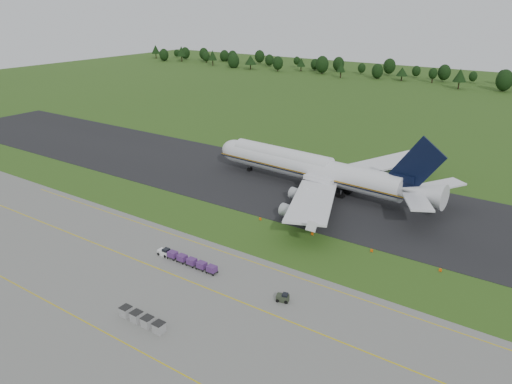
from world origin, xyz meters
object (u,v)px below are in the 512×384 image
Objects in this scene: utility_cart at (283,298)px; edge_markers at (341,242)px; aircraft at (313,168)px; baggage_train at (186,260)px; uld_row at (142,319)px.

utility_cart is 0.06× the size of edge_markers.
aircraft is 32.64m from edge_markers.
uld_row is at bearing -67.98° from baggage_train.
aircraft is at bearing 113.50° from utility_cart.
edge_markers is (13.04, 41.92, -0.58)m from uld_row.
utility_cart is 24.55m from edge_markers.
utility_cart is (21.52, -0.29, -0.23)m from baggage_train.
uld_row reaches higher than edge_markers.
aircraft is at bearing 128.90° from edge_markers.
baggage_train is 1.60× the size of uld_row.
uld_row reaches higher than baggage_train.
aircraft is 28.79× the size of utility_cart.
aircraft reaches higher than utility_cart.
baggage_train is 31.54m from edge_markers.
aircraft is 7.51× the size of uld_row.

